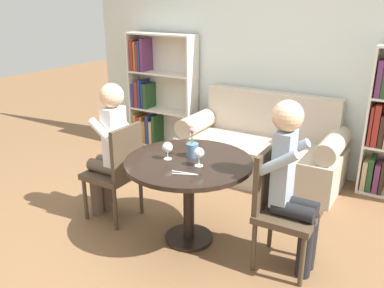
{
  "coord_description": "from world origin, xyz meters",
  "views": [
    {
      "loc": [
        1.56,
        -2.51,
        1.92
      ],
      "look_at": [
        0.0,
        0.05,
        0.84
      ],
      "focal_mm": 38.0,
      "sensor_mm": 36.0,
      "label": 1
    }
  ],
  "objects_px": {
    "chair_right": "(279,204)",
    "person_right": "(292,182)",
    "wine_glass_left": "(167,148)",
    "person_left": "(109,148)",
    "couch": "(261,150)",
    "bookshelf_left": "(156,95)",
    "wine_glass_right": "(199,153)",
    "flower_vase": "(192,148)",
    "chair_left": "(118,168)"
  },
  "relations": [
    {
      "from": "couch",
      "to": "wine_glass_left",
      "type": "distance_m",
      "value": 1.68
    },
    {
      "from": "bookshelf_left",
      "to": "wine_glass_left",
      "type": "distance_m",
      "value": 2.38
    },
    {
      "from": "person_left",
      "to": "person_right",
      "type": "distance_m",
      "value": 1.63
    },
    {
      "from": "chair_left",
      "to": "person_left",
      "type": "xyz_separation_m",
      "value": [
        -0.09,
        0.0,
        0.18
      ]
    },
    {
      "from": "person_right",
      "to": "wine_glass_right",
      "type": "xyz_separation_m",
      "value": [
        -0.68,
        -0.14,
        0.12
      ]
    },
    {
      "from": "person_right",
      "to": "wine_glass_right",
      "type": "height_order",
      "value": "person_right"
    },
    {
      "from": "couch",
      "to": "chair_right",
      "type": "relative_size",
      "value": 1.98
    },
    {
      "from": "wine_glass_left",
      "to": "flower_vase",
      "type": "height_order",
      "value": "flower_vase"
    },
    {
      "from": "chair_right",
      "to": "bookshelf_left",
      "type": "bearing_deg",
      "value": 52.69
    },
    {
      "from": "couch",
      "to": "person_right",
      "type": "xyz_separation_m",
      "value": [
        0.81,
        -1.46,
        0.38
      ]
    },
    {
      "from": "couch",
      "to": "bookshelf_left",
      "type": "xyz_separation_m",
      "value": [
        -1.63,
        0.27,
        0.38
      ]
    },
    {
      "from": "chair_left",
      "to": "person_left",
      "type": "height_order",
      "value": "person_left"
    },
    {
      "from": "couch",
      "to": "wine_glass_left",
      "type": "xyz_separation_m",
      "value": [
        -0.16,
        -1.6,
        0.5
      ]
    },
    {
      "from": "person_left",
      "to": "wine_glass_left",
      "type": "bearing_deg",
      "value": 86.64
    },
    {
      "from": "couch",
      "to": "bookshelf_left",
      "type": "bearing_deg",
      "value": 170.68
    },
    {
      "from": "chair_right",
      "to": "wine_glass_left",
      "type": "distance_m",
      "value": 0.95
    },
    {
      "from": "person_left",
      "to": "wine_glass_left",
      "type": "relative_size",
      "value": 8.87
    },
    {
      "from": "couch",
      "to": "person_left",
      "type": "bearing_deg",
      "value": -117.53
    },
    {
      "from": "chair_right",
      "to": "person_right",
      "type": "height_order",
      "value": "person_right"
    },
    {
      "from": "chair_left",
      "to": "person_right",
      "type": "height_order",
      "value": "person_right"
    },
    {
      "from": "couch",
      "to": "chair_left",
      "type": "relative_size",
      "value": 1.98
    },
    {
      "from": "chair_left",
      "to": "chair_right",
      "type": "bearing_deg",
      "value": 94.07
    },
    {
      "from": "wine_glass_right",
      "to": "flower_vase",
      "type": "relative_size",
      "value": 0.55
    },
    {
      "from": "person_right",
      "to": "flower_vase",
      "type": "height_order",
      "value": "person_right"
    },
    {
      "from": "wine_glass_left",
      "to": "chair_left",
      "type": "bearing_deg",
      "value": 176.08
    },
    {
      "from": "bookshelf_left",
      "to": "person_right",
      "type": "relative_size",
      "value": 1.18
    },
    {
      "from": "chair_left",
      "to": "person_left",
      "type": "bearing_deg",
      "value": -90.03
    },
    {
      "from": "person_right",
      "to": "flower_vase",
      "type": "relative_size",
      "value": 4.77
    },
    {
      "from": "wine_glass_right",
      "to": "flower_vase",
      "type": "xyz_separation_m",
      "value": [
        -0.14,
        0.14,
        -0.02
      ]
    },
    {
      "from": "bookshelf_left",
      "to": "wine_glass_right",
      "type": "height_order",
      "value": "bookshelf_left"
    },
    {
      "from": "bookshelf_left",
      "to": "wine_glass_left",
      "type": "xyz_separation_m",
      "value": [
        1.48,
        -1.87,
        0.12
      ]
    },
    {
      "from": "bookshelf_left",
      "to": "wine_glass_left",
      "type": "relative_size",
      "value": 10.63
    },
    {
      "from": "couch",
      "to": "person_right",
      "type": "bearing_deg",
      "value": -60.9
    },
    {
      "from": "couch",
      "to": "flower_vase",
      "type": "height_order",
      "value": "flower_vase"
    },
    {
      "from": "bookshelf_left",
      "to": "wine_glass_left",
      "type": "height_order",
      "value": "bookshelf_left"
    },
    {
      "from": "wine_glass_right",
      "to": "flower_vase",
      "type": "height_order",
      "value": "flower_vase"
    },
    {
      "from": "chair_left",
      "to": "flower_vase",
      "type": "bearing_deg",
      "value": 98.67
    },
    {
      "from": "chair_right",
      "to": "flower_vase",
      "type": "xyz_separation_m",
      "value": [
        -0.74,
        0.01,
        0.3
      ]
    },
    {
      "from": "person_right",
      "to": "wine_glass_left",
      "type": "distance_m",
      "value": 0.98
    },
    {
      "from": "couch",
      "to": "wine_glass_left",
      "type": "bearing_deg",
      "value": -95.55
    },
    {
      "from": "person_left",
      "to": "person_right",
      "type": "xyz_separation_m",
      "value": [
        1.62,
        0.1,
        0.02
      ]
    },
    {
      "from": "couch",
      "to": "wine_glass_right",
      "type": "xyz_separation_m",
      "value": [
        0.13,
        -1.59,
        0.51
      ]
    },
    {
      "from": "chair_right",
      "to": "flower_vase",
      "type": "distance_m",
      "value": 0.8
    },
    {
      "from": "chair_left",
      "to": "bookshelf_left",
      "type": "bearing_deg",
      "value": -153.6
    },
    {
      "from": "chair_left",
      "to": "chair_right",
      "type": "xyz_separation_m",
      "value": [
        1.45,
        0.1,
        0.0
      ]
    },
    {
      "from": "chair_right",
      "to": "flower_vase",
      "type": "relative_size",
      "value": 3.36
    },
    {
      "from": "couch",
      "to": "wine_glass_right",
      "type": "relative_size",
      "value": 12.16
    },
    {
      "from": "chair_right",
      "to": "wine_glass_right",
      "type": "height_order",
      "value": "chair_right"
    },
    {
      "from": "chair_left",
      "to": "wine_glass_right",
      "type": "distance_m",
      "value": 0.91
    },
    {
      "from": "wine_glass_left",
      "to": "wine_glass_right",
      "type": "height_order",
      "value": "wine_glass_right"
    }
  ]
}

